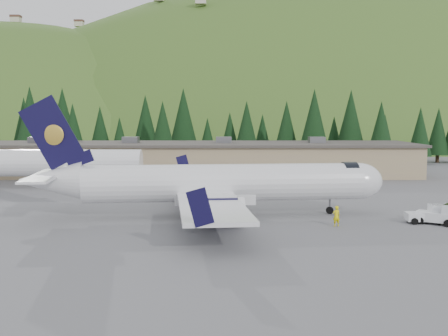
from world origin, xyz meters
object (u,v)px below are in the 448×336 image
baggage_tug_a (427,215)px  ramp_worker (336,216)px  second_airliner (37,162)px  airliner (214,184)px  terminal_building (193,158)px  baggage_tug_b (441,215)px

baggage_tug_a → ramp_worker: bearing=-167.2°
baggage_tug_a → ramp_worker: size_ratio=1.76×
second_airliner → baggage_tug_a: (42.86, -25.51, -2.59)m
airliner → terminal_building: size_ratio=0.48×
airliner → ramp_worker: bearing=-31.1°
second_airliner → terminal_building: second_airliner is taller
baggage_tug_a → terminal_building: 47.47m
terminal_building → ramp_worker: terminal_building is taller
baggage_tug_b → terminal_building: 48.50m
baggage_tug_a → ramp_worker: 8.48m
ramp_worker → terminal_building: bearing=-85.0°
baggage_tug_a → baggage_tug_b: (0.92, -0.68, 0.09)m
baggage_tug_b → baggage_tug_a: bearing=178.5°
terminal_building → baggage_tug_a: bearing=-61.1°
airliner → baggage_tug_b: bearing=-17.6°
second_airliner → terminal_building: (19.91, 16.00, -0.70)m
second_airliner → ramp_worker: size_ratio=15.51×
second_airliner → ramp_worker: bearing=-38.1°
baggage_tug_a → baggage_tug_b: baggage_tug_b is taller
airliner → terminal_building: airliner is taller
second_airliner → baggage_tug_a: size_ratio=8.81×
airliner → baggage_tug_a: bearing=-16.2°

